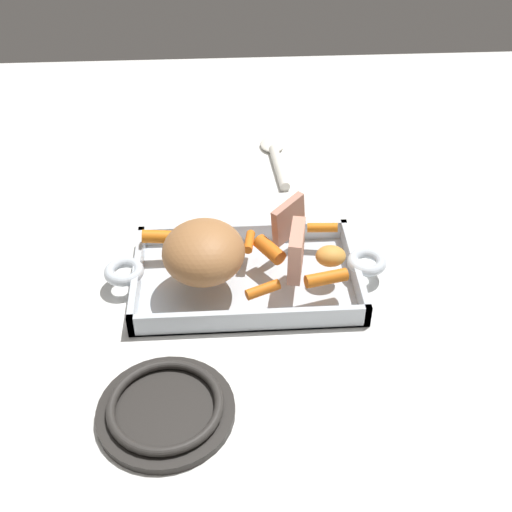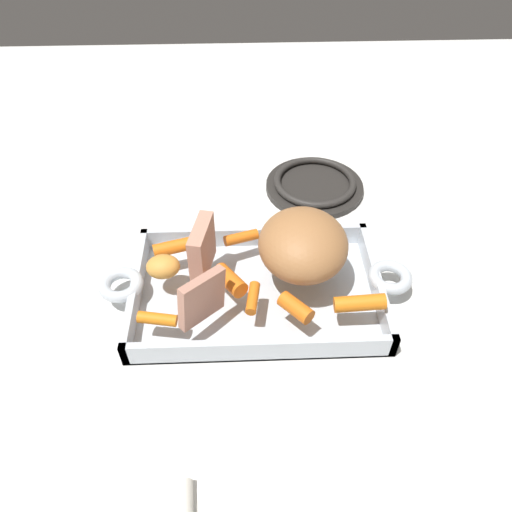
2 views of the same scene
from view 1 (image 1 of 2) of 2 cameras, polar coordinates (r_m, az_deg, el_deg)
ground_plane at (r=1.01m, az=-0.84°, el=-2.37°), size 1.87×1.87×0.00m
roasting_dish at (r=1.00m, az=-0.85°, el=-1.83°), size 0.44×0.22×0.04m
pork_roast at (r=0.94m, az=-4.72°, el=0.38°), size 0.13×0.14×0.08m
roast_slice_thin at (r=0.95m, az=3.64°, el=0.47°), size 0.03×0.08×0.08m
roast_slice_outer at (r=1.02m, az=2.92°, el=3.29°), size 0.06×0.06×0.07m
baby_carrot_short at (r=0.92m, az=0.62°, el=-3.03°), size 0.05×0.03×0.02m
baby_carrot_southeast at (r=1.01m, az=-0.61°, el=1.29°), size 0.02×0.05×0.02m
baby_carrot_long at (r=1.03m, az=-8.35°, el=1.71°), size 0.07×0.02×0.03m
baby_carrot_northeast at (r=1.03m, az=-3.70°, el=2.06°), size 0.05×0.05×0.02m
baby_carrot_center_right at (r=1.05m, az=5.98°, el=2.55°), size 0.05×0.02×0.02m
baby_carrot_southwest at (r=0.94m, az=6.32°, el=-1.98°), size 0.07×0.04×0.02m
baby_carrot_northwest at (r=0.99m, az=1.22°, el=0.58°), size 0.05×0.06×0.03m
potato_corner at (r=0.98m, az=6.71°, el=-0.00°), size 0.05×0.04×0.03m
stove_burner_rear at (r=0.83m, az=-8.10°, el=-13.40°), size 0.18×0.18×0.02m
serving_spoon at (r=1.31m, az=1.80°, el=8.84°), size 0.05×0.21×0.02m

